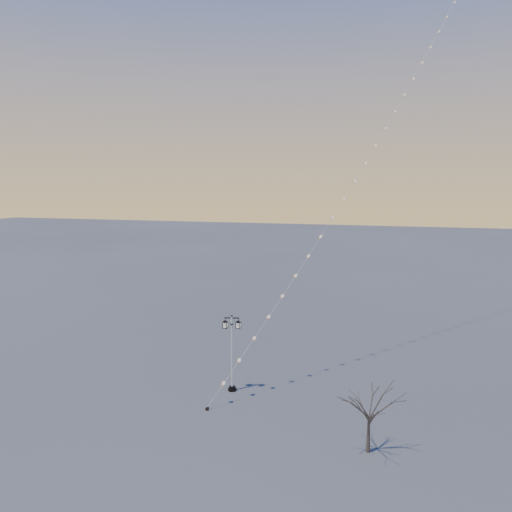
% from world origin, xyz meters
% --- Properties ---
extents(ground, '(300.00, 300.00, 0.00)m').
position_xyz_m(ground, '(0.00, 0.00, 0.00)').
color(ground, '#4F4F4F').
rests_on(ground, ground).
extents(street_lamp, '(1.28, 0.66, 5.16)m').
position_xyz_m(street_lamp, '(-0.99, 3.99, 2.85)').
color(street_lamp, black).
rests_on(street_lamp, ground).
extents(bare_tree, '(2.14, 2.14, 3.54)m').
position_xyz_m(bare_tree, '(8.41, -1.50, 2.46)').
color(bare_tree, '#42382C').
rests_on(bare_tree, ground).
extents(kite_train, '(17.21, 30.34, 36.45)m').
position_xyz_m(kite_train, '(6.90, 15.54, 18.12)').
color(kite_train, black).
rests_on(kite_train, ground).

